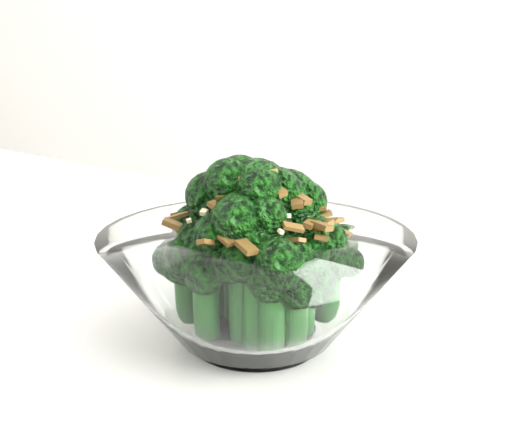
% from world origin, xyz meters
% --- Properties ---
extents(broccoli_dish, '(0.19, 0.19, 0.12)m').
position_xyz_m(broccoli_dish, '(0.28, 0.16, 0.80)').
color(broccoli_dish, white).
rests_on(broccoli_dish, table).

